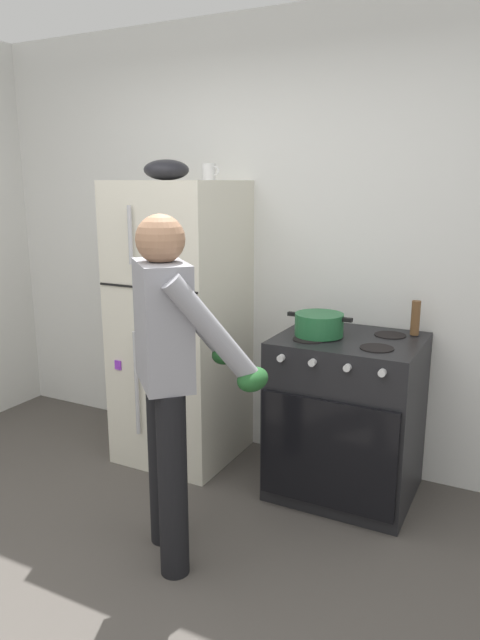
{
  "coord_description": "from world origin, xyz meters",
  "views": [
    {
      "loc": [
        1.41,
        -1.41,
        1.73
      ],
      "look_at": [
        0.01,
        1.32,
        1.0
      ],
      "focal_mm": 32.82,
      "sensor_mm": 36.0,
      "label": 1
    }
  ],
  "objects_px": {
    "red_pot": "(319,324)",
    "coffee_mug": "(209,172)",
    "refrigerator": "(181,323)",
    "pepper_mill": "(415,318)",
    "stove_range": "(346,417)",
    "person_cook": "(171,363)",
    "mixing_bowl": "(166,170)"
  },
  "relations": [
    {
      "from": "person_cook",
      "to": "coffee_mug",
      "type": "xyz_separation_m",
      "value": [
        -0.37,
        0.98,
        0.83
      ]
    },
    {
      "from": "red_pot",
      "to": "pepper_mill",
      "type": "height_order",
      "value": "pepper_mill"
    },
    {
      "from": "red_pot",
      "to": "coffee_mug",
      "type": "xyz_separation_m",
      "value": [
        -0.74,
        0.1,
        0.81
      ]
    },
    {
      "from": "person_cook",
      "to": "pepper_mill",
      "type": "bearing_deg",
      "value": 53.79
    },
    {
      "from": "person_cook",
      "to": "refrigerator",
      "type": "bearing_deg",
      "value": 120.49
    },
    {
      "from": "pepper_mill",
      "to": "mixing_bowl",
      "type": "distance_m",
      "value": 1.67
    },
    {
      "from": "pepper_mill",
      "to": "mixing_bowl",
      "type": "bearing_deg",
      "value": -172.2
    },
    {
      "from": "person_cook",
      "to": "red_pot",
      "type": "distance_m",
      "value": 0.96
    },
    {
      "from": "stove_range",
      "to": "coffee_mug",
      "type": "height_order",
      "value": "coffee_mug"
    },
    {
      "from": "red_pot",
      "to": "mixing_bowl",
      "type": "distance_m",
      "value": 1.29
    },
    {
      "from": "person_cook",
      "to": "red_pot",
      "type": "relative_size",
      "value": 4.4
    },
    {
      "from": "stove_range",
      "to": "coffee_mug",
      "type": "relative_size",
      "value": 8.16
    },
    {
      "from": "person_cook",
      "to": "mixing_bowl",
      "type": "bearing_deg",
      "value": 123.99
    },
    {
      "from": "refrigerator",
      "to": "stove_range",
      "type": "relative_size",
      "value": 1.9
    },
    {
      "from": "stove_range",
      "to": "coffee_mug",
      "type": "xyz_separation_m",
      "value": [
        -0.9,
        0.06,
        1.33
      ]
    },
    {
      "from": "pepper_mill",
      "to": "red_pot",
      "type": "bearing_deg",
      "value": -151.48
    },
    {
      "from": "red_pot",
      "to": "person_cook",
      "type": "bearing_deg",
      "value": -112.71
    },
    {
      "from": "refrigerator",
      "to": "mixing_bowl",
      "type": "height_order",
      "value": "mixing_bowl"
    },
    {
      "from": "stove_range",
      "to": "person_cook",
      "type": "bearing_deg",
      "value": -119.85
    },
    {
      "from": "stove_range",
      "to": "pepper_mill",
      "type": "bearing_deg",
      "value": 35.04
    },
    {
      "from": "mixing_bowl",
      "to": "pepper_mill",
      "type": "bearing_deg",
      "value": 7.8
    },
    {
      "from": "red_pot",
      "to": "pepper_mill",
      "type": "xyz_separation_m",
      "value": [
        0.46,
        0.25,
        0.03
      ]
    },
    {
      "from": "red_pot",
      "to": "coffee_mug",
      "type": "bearing_deg",
      "value": 172.27
    },
    {
      "from": "refrigerator",
      "to": "mixing_bowl",
      "type": "bearing_deg",
      "value": 179.78
    },
    {
      "from": "pepper_mill",
      "to": "mixing_bowl",
      "type": "relative_size",
      "value": 0.7
    },
    {
      "from": "person_cook",
      "to": "pepper_mill",
      "type": "relative_size",
      "value": 8.48
    },
    {
      "from": "stove_range",
      "to": "red_pot",
      "type": "bearing_deg",
      "value": -166.08
    },
    {
      "from": "refrigerator",
      "to": "pepper_mill",
      "type": "relative_size",
      "value": 9.2
    },
    {
      "from": "stove_range",
      "to": "red_pot",
      "type": "distance_m",
      "value": 0.55
    },
    {
      "from": "person_cook",
      "to": "pepper_mill",
      "type": "height_order",
      "value": "person_cook"
    },
    {
      "from": "stove_range",
      "to": "mixing_bowl",
      "type": "xyz_separation_m",
      "value": [
        -1.16,
        0.01,
        1.34
      ]
    },
    {
      "from": "stove_range",
      "to": "mixing_bowl",
      "type": "bearing_deg",
      "value": 179.49
    }
  ]
}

